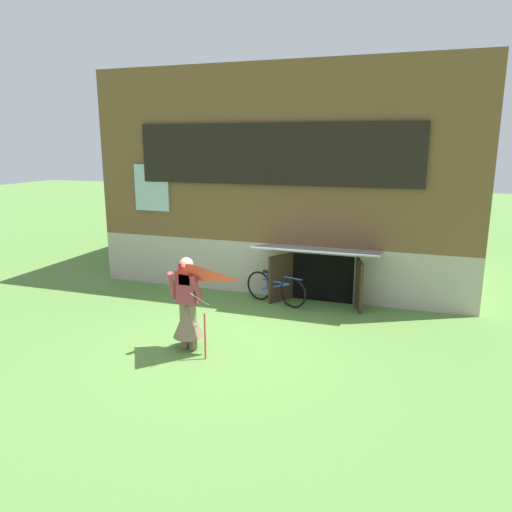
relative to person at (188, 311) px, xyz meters
name	(u,v)px	position (x,y,z in m)	size (l,w,h in m)	color
ground_plane	(221,345)	(0.47, 0.30, -0.67)	(60.00, 60.00, 0.00)	#56843D
log_house	(301,176)	(0.47, 5.83, 1.89)	(8.79, 6.19, 5.12)	#ADA393
person	(188,311)	(0.00, 0.00, 0.00)	(0.61, 0.52, 1.60)	#7F6B51
kite	(191,291)	(0.38, -0.59, 0.57)	(0.96, 1.08, 1.50)	red
bicycle_blue	(276,288)	(0.72, 2.76, -0.33)	(1.49, 0.52, 0.71)	black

